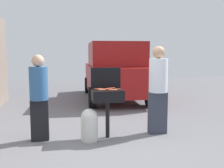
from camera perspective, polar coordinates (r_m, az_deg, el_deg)
ground_plane at (r=5.14m, az=0.78°, el=-12.03°), size 24.00×24.00×0.00m
bbq_grill at (r=5.08m, az=-0.99°, el=-2.90°), size 0.60×0.44×0.95m
grill_lid_open at (r=5.25m, az=-1.39°, el=1.32°), size 0.60×0.05×0.42m
hot_dog_0 at (r=4.97m, az=-0.04°, el=-1.28°), size 0.13×0.03×0.03m
hot_dog_1 at (r=5.13m, az=-0.62°, el=-1.02°), size 0.13×0.04×0.03m
hot_dog_2 at (r=5.09m, az=-2.79°, el=-1.10°), size 0.13×0.03×0.03m
hot_dog_3 at (r=5.11m, az=-3.20°, el=-1.06°), size 0.13×0.03×0.03m
hot_dog_4 at (r=5.10m, az=-0.64°, el=-1.06°), size 0.13×0.04×0.03m
hot_dog_5 at (r=5.06m, az=-1.36°, el=-1.13°), size 0.13×0.04×0.03m
hot_dog_6 at (r=5.01m, az=-2.21°, el=-1.22°), size 0.13×0.03×0.03m
hot_dog_7 at (r=5.21m, az=-0.01°, el=-0.90°), size 0.13×0.04×0.03m
hot_dog_8 at (r=4.95m, az=-2.17°, el=-1.32°), size 0.13×0.04×0.03m
hot_dog_9 at (r=4.95m, az=0.47°, el=-1.32°), size 0.13×0.03×0.03m
hot_dog_10 at (r=5.04m, az=1.13°, el=-1.17°), size 0.13×0.04×0.03m
propane_tank at (r=5.01m, az=-4.97°, el=-8.72°), size 0.32×0.32×0.62m
person_left at (r=5.09m, az=-15.63°, el=-2.22°), size 0.34×0.34×1.63m
person_right at (r=5.42m, az=10.01°, el=-0.57°), size 0.38×0.38×1.80m
parked_minivan at (r=9.41m, az=0.56°, el=2.93°), size 2.17×4.47×2.02m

